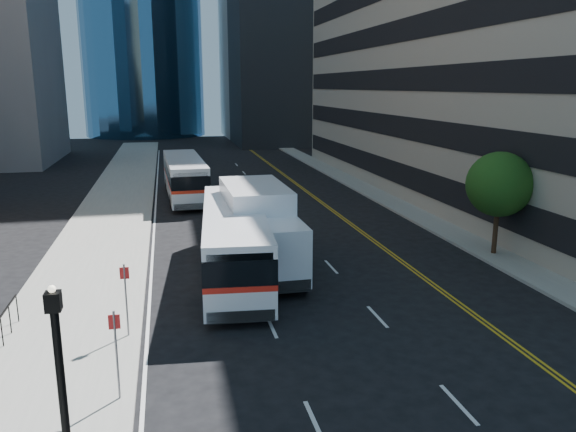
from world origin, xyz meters
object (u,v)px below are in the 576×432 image
Objects in this scene: lamp_post at (62,391)px; box_truck at (259,228)px; street_tree at (499,184)px; bus_front at (234,240)px; bus_rear at (184,176)px.

lamp_post is 0.57× the size of box_truck.
bus_front is (-13.11, -0.28, -1.96)m from street_tree.
bus_rear is 18.40m from box_truck.
box_truck is (2.74, -18.19, 0.36)m from bus_rear.
street_tree is 0.42× the size of bus_front.
street_tree is 23.62m from bus_rear.
lamp_post is 32.64m from bus_rear.
box_truck is at bearing 178.74° from street_tree.
box_truck reaches higher than bus_front.
bus_rear is (-1.50, 18.73, -0.01)m from bus_front.
bus_rear is at bearing 97.83° from box_truck.
bus_rear is at bearing 99.31° from bus_front.
box_truck is (-11.88, 0.26, -1.62)m from street_tree.
bus_front is 1.01× the size of bus_rear.
bus_rear is 1.48× the size of box_truck.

